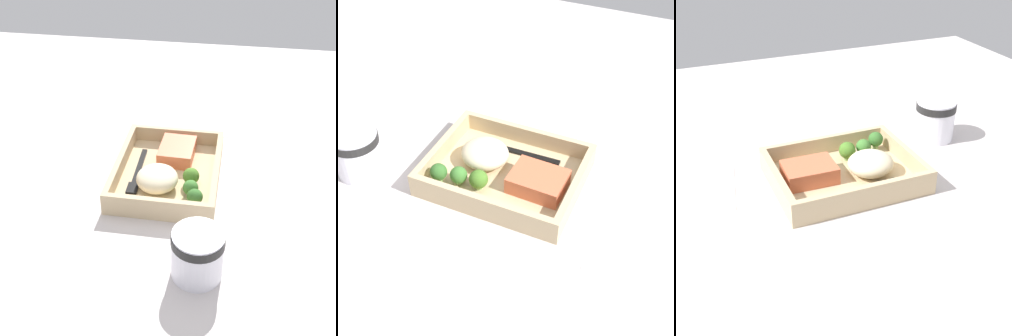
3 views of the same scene
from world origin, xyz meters
TOP-DOWN VIEW (x-y plane):
  - ground_plane at (0.00, 0.00)cm, footprint 160.00×160.00cm
  - takeout_tray at (0.00, 0.00)cm, footprint 26.87×21.17cm
  - tray_rim at (0.00, 0.00)cm, footprint 26.87×21.17cm
  - salmon_fillet at (-6.45, 0.97)cm, footprint 9.66×7.58cm
  - mashed_potatoes at (4.80, -1.39)cm, footprint 8.77×8.33cm
  - broccoli_floret_1 at (9.79, 6.65)cm, footprint 3.05×3.05cm
  - broccoli_floret_2 at (2.86, 5.14)cm, footprint 3.33×3.33cm
  - broccoli_floret_3 at (6.54, 5.48)cm, footprint 3.06×3.06cm
  - fork at (1.11, -6.30)cm, footprint 15.83×2.28cm
  - paper_cup at (25.17, 8.80)cm, footprint 8.58×8.58cm
  - receipt_slip at (-23.60, 6.41)cm, footprint 10.84×16.73cm

SIDE VIEW (x-z plane):
  - ground_plane at x=0.00cm, z-range -2.00..0.00cm
  - receipt_slip at x=-23.60cm, z-range 0.00..0.24cm
  - takeout_tray at x=0.00cm, z-range 0.00..1.20cm
  - fork at x=1.11cm, z-range 1.20..1.64cm
  - salmon_fillet at x=-6.45cm, z-range 1.20..4.33cm
  - tray_rim at x=0.00cm, z-range 1.20..4.61cm
  - broccoli_floret_3 at x=6.54cm, z-range 1.36..4.90cm
  - broccoli_floret_2 at x=2.86cm, z-range 1.36..5.15cm
  - mashed_potatoes at x=4.80cm, z-range 1.20..5.50cm
  - broccoli_floret_1 at x=9.79cm, z-range 1.56..5.58cm
  - paper_cup at x=25.17cm, z-range 0.51..9.21cm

